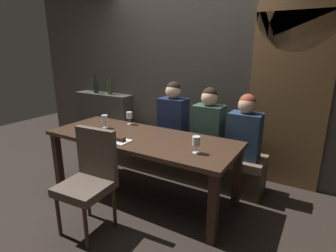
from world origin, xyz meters
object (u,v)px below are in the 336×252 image
diner_far_end (245,128)px  wine_bottle_dark_red (96,86)px  wine_bottle_pale_label (110,87)px  wine_glass_near_left (105,119)px  dining_table (140,143)px  wine_glass_end_right (129,115)px  chair_near_side (90,175)px  dessert_plate (121,141)px  diner_bearded (208,122)px  banquette_bench (171,157)px  wine_glass_center_back (196,142)px  diner_redhead (173,115)px

diner_far_end → wine_bottle_dark_red: wine_bottle_dark_red is taller
wine_bottle_dark_red → wine_bottle_pale_label: (0.30, 0.02, 0.00)m
wine_bottle_pale_label → wine_glass_near_left: wine_bottle_pale_label is taller
dining_table → wine_bottle_pale_label: bearing=143.2°
diner_far_end → wine_glass_end_right: size_ratio=4.62×
chair_near_side → dessert_plate: bearing=91.1°
diner_bearded → diner_far_end: size_ratio=1.06×
banquette_bench → wine_glass_end_right: (-0.42, -0.37, 0.63)m
diner_bearded → wine_bottle_dark_red: (-2.24, 0.36, 0.24)m
diner_bearded → diner_far_end: bearing=1.4°
diner_far_end → wine_bottle_dark_red: size_ratio=2.32×
dining_table → wine_glass_center_back: 0.79m
diner_far_end → wine_bottle_dark_red: bearing=172.7°
diner_far_end → dining_table: bearing=-145.5°
diner_far_end → wine_bottle_dark_red: (-2.69, 0.35, 0.26)m
dessert_plate → dining_table: bearing=76.1°
banquette_bench → diner_bearded: bearing=-3.0°
wine_glass_center_back → wine_glass_near_left: bearing=172.4°
diner_far_end → wine_glass_center_back: 0.85m
diner_redhead → wine_bottle_pale_label: (-1.43, 0.36, 0.22)m
diner_bearded → wine_glass_end_right: bearing=-160.5°
diner_bearded → wine_glass_center_back: bearing=-75.5°
chair_near_side → wine_glass_end_right: size_ratio=5.98×
dining_table → wine_glass_near_left: bearing=175.8°
diner_bearded → wine_bottle_pale_label: bearing=169.1°
wine_bottle_pale_label → wine_glass_end_right: size_ratio=1.99×
wine_bottle_pale_label → dessert_plate: 1.89m
chair_near_side → wine_bottle_dark_red: size_ratio=3.01×
dining_table → diner_bearded: bearing=51.1°
diner_bearded → wine_glass_near_left: 1.28m
wine_glass_end_right → diner_bearded: bearing=19.5°
diner_redhead → wine_glass_end_right: 0.57m
wine_glass_end_right → wine_glass_near_left: same height
banquette_bench → dining_table: bearing=-90.0°
chair_near_side → dessert_plate: size_ratio=5.16×
diner_redhead → diner_far_end: diner_redhead is taller
wine_bottle_pale_label → dessert_plate: bearing=-44.4°
diner_bearded → banquette_bench: bearing=177.0°
diner_redhead → dessert_plate: bearing=-96.0°
banquette_bench → wine_bottle_dark_red: size_ratio=7.67×
diner_redhead → wine_bottle_dark_red: bearing=168.7°
wine_bottle_pale_label → dining_table: bearing=-36.8°
wine_bottle_dark_red → wine_glass_near_left: bearing=-41.2°
dessert_plate → diner_far_end: bearing=41.8°
dining_table → wine_glass_near_left: (-0.57, 0.04, 0.20)m
wine_glass_center_back → dessert_plate: 0.83m
diner_redhead → wine_glass_center_back: 1.09m
wine_bottle_dark_red → wine_glass_center_back: bearing=-25.4°
wine_bottle_pale_label → wine_glass_end_right: bearing=-36.1°
diner_bearded → dessert_plate: size_ratio=4.21×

